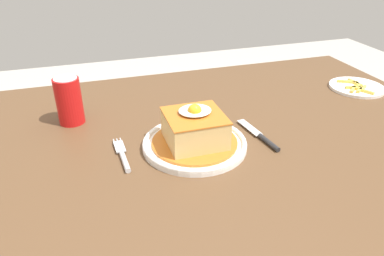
{
  "coord_description": "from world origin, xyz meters",
  "views": [
    {
      "loc": [
        -0.24,
        -0.74,
        1.2
      ],
      "look_at": [
        -0.02,
        -0.02,
        0.79
      ],
      "focal_mm": 34.06,
      "sensor_mm": 36.0,
      "label": 1
    }
  ],
  "objects_px": {
    "knife": "(263,138)",
    "soda_can": "(69,101)",
    "fork": "(123,157)",
    "side_plate_fries": "(357,87)",
    "main_plate": "(195,143)"
  },
  "relations": [
    {
      "from": "knife",
      "to": "soda_can",
      "type": "height_order",
      "value": "soda_can"
    },
    {
      "from": "main_plate",
      "to": "knife",
      "type": "xyz_separation_m",
      "value": [
        0.17,
        -0.02,
        -0.0
      ]
    },
    {
      "from": "knife",
      "to": "soda_can",
      "type": "xyz_separation_m",
      "value": [
        -0.44,
        0.24,
        0.06
      ]
    },
    {
      "from": "fork",
      "to": "knife",
      "type": "relative_size",
      "value": 0.85
    },
    {
      "from": "soda_can",
      "to": "side_plate_fries",
      "type": "height_order",
      "value": "soda_can"
    },
    {
      "from": "soda_can",
      "to": "side_plate_fries",
      "type": "bearing_deg",
      "value": -2.4
    },
    {
      "from": "soda_can",
      "to": "main_plate",
      "type": "bearing_deg",
      "value": -38.84
    },
    {
      "from": "fork",
      "to": "soda_can",
      "type": "height_order",
      "value": "soda_can"
    },
    {
      "from": "main_plate",
      "to": "side_plate_fries",
      "type": "distance_m",
      "value": 0.63
    },
    {
      "from": "side_plate_fries",
      "to": "knife",
      "type": "bearing_deg",
      "value": -155.26
    },
    {
      "from": "knife",
      "to": "side_plate_fries",
      "type": "distance_m",
      "value": 0.48
    },
    {
      "from": "knife",
      "to": "soda_can",
      "type": "relative_size",
      "value": 1.34
    },
    {
      "from": "fork",
      "to": "soda_can",
      "type": "distance_m",
      "value": 0.25
    },
    {
      "from": "knife",
      "to": "side_plate_fries",
      "type": "height_order",
      "value": "side_plate_fries"
    },
    {
      "from": "knife",
      "to": "side_plate_fries",
      "type": "xyz_separation_m",
      "value": [
        0.44,
        0.2,
        -0.0
      ]
    }
  ]
}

